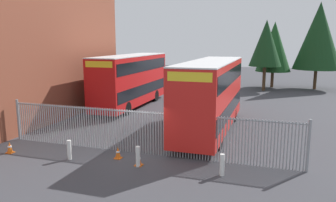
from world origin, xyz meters
The scene contains 14 objects.
ground_plane centered at (0.00, 8.00, 0.00)m, with size 100.00×100.00×0.00m, color #3D3D42.
depot_building_brick centered at (-11.48, 3.89, 5.35)m, with size 6.62×18.83×10.71m, color brown.
palisade_fence centered at (-0.03, 0.00, 1.18)m, with size 15.53×0.14×2.35m.
double_decker_bus_near_gate centered at (2.41, 5.17, 2.42)m, with size 2.54×10.81×4.42m.
double_decker_bus_behind_fence_left centered at (-5.60, 10.98, 2.42)m, with size 2.54×10.81×4.42m.
bollard_near_left centered at (-3.05, -1.90, 0.47)m, with size 0.20×0.20×0.95m, color silver.
bollard_center_front centered at (0.44, -1.72, 0.47)m, with size 0.20×0.20×0.95m, color silver.
bollard_near_right centered at (4.22, -1.56, 0.47)m, with size 0.20×0.20×0.95m, color silver.
traffic_cone_by_gate centered at (0.42, -1.61, 0.29)m, with size 0.34×0.34×0.59m.
traffic_cone_mid_forecourt centered at (-6.48, -2.06, 0.29)m, with size 0.34×0.34×0.59m.
traffic_cone_near_kerb centered at (-0.89, -1.07, 0.29)m, with size 0.34×0.34×0.59m.
tree_tall_back centered at (4.95, 23.96, 5.32)m, with size 3.59×3.59×7.91m.
tree_short_side centered at (5.81, 27.12, 4.89)m, with size 4.13×4.13×7.85m.
tree_mid_row centered at (10.60, 26.96, 6.13)m, with size 5.32×5.32×9.94m.
Camera 1 is at (6.13, -14.76, 5.64)m, focal length 35.19 mm.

